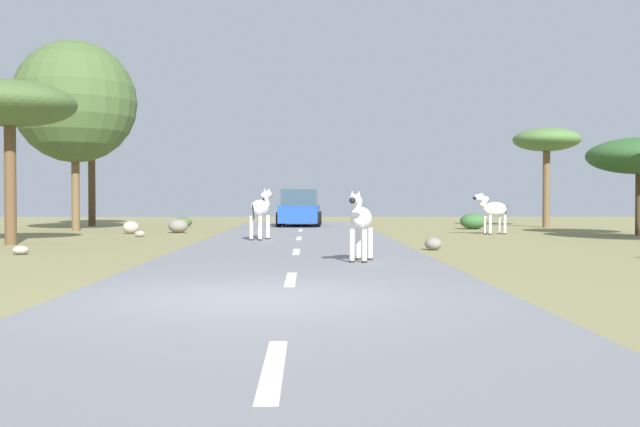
% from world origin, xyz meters
% --- Properties ---
extents(ground_plane, '(90.00, 90.00, 0.00)m').
position_xyz_m(ground_plane, '(0.00, 0.00, 0.00)').
color(ground_plane, olive).
extents(road, '(6.00, 64.00, 0.05)m').
position_xyz_m(road, '(0.43, 0.00, 0.03)').
color(road, slate).
rests_on(road, ground_plane).
extents(lane_markings, '(0.16, 56.00, 0.01)m').
position_xyz_m(lane_markings, '(0.43, -1.00, 0.05)').
color(lane_markings, silver).
rests_on(lane_markings, road).
extents(zebra_0, '(0.66, 1.50, 1.44)m').
position_xyz_m(zebra_0, '(1.77, 5.20, 0.91)').
color(zebra_0, silver).
rests_on(zebra_0, road).
extents(zebra_2, '(1.55, 0.99, 1.58)m').
position_xyz_m(zebra_2, '(7.68, 17.42, 0.94)').
color(zebra_2, silver).
rests_on(zebra_2, ground_plane).
extents(zebra_3, '(0.76, 1.69, 1.63)m').
position_xyz_m(zebra_3, '(-0.77, 13.21, 1.02)').
color(zebra_3, silver).
rests_on(zebra_3, road).
extents(car_0, '(2.15, 4.41, 1.74)m').
position_xyz_m(car_0, '(0.34, 24.85, 0.85)').
color(car_0, '#1E479E').
rests_on(car_0, road).
extents(tree_1, '(3.96, 3.96, 7.69)m').
position_xyz_m(tree_1, '(-9.93, 26.24, 5.68)').
color(tree_1, '#4C3823').
rests_on(tree_1, ground_plane).
extents(tree_2, '(3.76, 3.76, 4.75)m').
position_xyz_m(tree_2, '(-7.92, 11.61, 4.05)').
color(tree_2, brown).
rests_on(tree_2, ground_plane).
extents(tree_3, '(3.81, 3.81, 3.58)m').
position_xyz_m(tree_3, '(12.91, 16.77, 2.90)').
color(tree_3, '#4C3823').
rests_on(tree_3, ground_plane).
extents(tree_4, '(5.04, 5.04, 7.89)m').
position_xyz_m(tree_4, '(-8.95, 20.70, 5.36)').
color(tree_4, brown).
rests_on(tree_4, ground_plane).
extents(tree_5, '(3.11, 3.11, 4.67)m').
position_xyz_m(tree_5, '(11.93, 24.13, 4.04)').
color(tree_5, brown).
rests_on(tree_5, ground_plane).
extents(bush_0, '(1.17, 1.05, 0.70)m').
position_xyz_m(bush_0, '(8.06, 22.30, 0.35)').
color(bush_0, '#386633').
rests_on(bush_0, ground_plane).
extents(bush_1, '(0.81, 0.72, 0.48)m').
position_xyz_m(bush_1, '(-5.20, 25.00, 0.24)').
color(bush_1, '#425B2D').
rests_on(bush_1, ground_plane).
extents(rock_0, '(0.38, 0.40, 0.22)m').
position_xyz_m(rock_0, '(-6.16, 7.87, 0.11)').
color(rock_0, '#A89E8C').
rests_on(rock_0, ground_plane).
extents(rock_1, '(0.77, 0.79, 0.54)m').
position_xyz_m(rock_1, '(-4.38, 18.92, 0.27)').
color(rock_1, gray).
rests_on(rock_1, ground_plane).
extents(rock_2, '(0.36, 0.27, 0.23)m').
position_xyz_m(rock_2, '(-5.17, 15.80, 0.11)').
color(rock_2, gray).
rests_on(rock_2, ground_plane).
extents(rock_3, '(0.63, 0.61, 0.48)m').
position_xyz_m(rock_3, '(-6.08, 18.27, 0.24)').
color(rock_3, '#A89E8C').
rests_on(rock_3, ground_plane).
extents(rock_4, '(0.44, 0.45, 0.33)m').
position_xyz_m(rock_4, '(3.97, 9.19, 0.17)').
color(rock_4, gray).
rests_on(rock_4, ground_plane).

